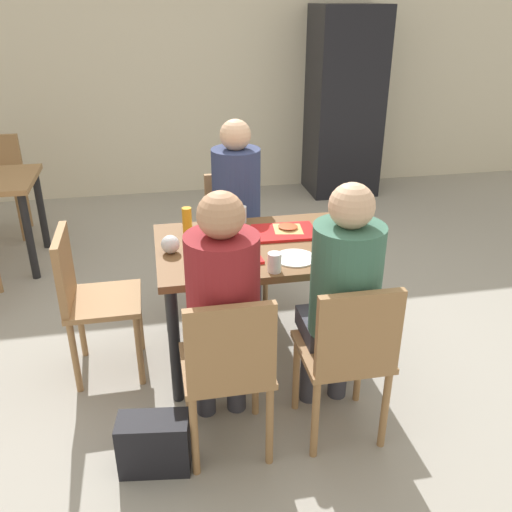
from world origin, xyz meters
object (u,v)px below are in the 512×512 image
object	(u,v)px
paper_plate_near_edge	(295,258)
soda_can	(336,227)
chair_near_right	(349,351)
handbag	(154,444)
person_far_side	(237,200)
plastic_cup_b	(275,262)
chair_left_end	(87,293)
plastic_cup_a	(241,214)
pizza_slice_b	(288,227)
person_in_red	(222,301)
chair_far_side	(235,226)
condiment_bottle	(187,221)
tray_red_far	(285,232)
person_in_brown_jacket	(342,289)
pizza_slice_c	(225,229)
paper_plate_center	(221,231)
drink_fridge	(344,103)
background_chair_far	(0,177)
chair_near_left	(228,365)
main_table	(256,260)
foil_bundle	(170,244)
tray_red_near	(225,257)
pizza_slice_a	(225,252)

from	to	relation	value
paper_plate_near_edge	soda_can	distance (m)	0.39
chair_near_right	handbag	xyz separation A→B (m)	(-0.90, -0.02, -0.37)
person_far_side	plastic_cup_b	size ratio (longest dim) A/B	12.80
chair_left_end	plastic_cup_a	size ratio (longest dim) A/B	8.70
pizza_slice_b	person_in_red	bearing A→B (deg)	-122.13
person_far_side	chair_far_side	bearing A→B (deg)	90.00
chair_left_end	condiment_bottle	distance (m)	0.68
pizza_slice_b	plastic_cup_b	xyz separation A→B (m)	(-0.19, -0.49, 0.03)
chair_near_right	tray_red_far	bearing A→B (deg)	95.25
person_in_brown_jacket	plastic_cup_b	world-z (taller)	person_in_brown_jacket
pizza_slice_c	paper_plate_center	bearing A→B (deg)	146.69
person_far_side	plastic_cup_b	xyz separation A→B (m)	(0.03, -0.99, 0.01)
paper_plate_center	pizza_slice_b	distance (m)	0.39
person_in_brown_jacket	pizza_slice_c	xyz separation A→B (m)	(-0.42, 0.85, -0.02)
person_in_red	chair_left_end	bearing A→B (deg)	135.71
person_in_brown_jacket	condiment_bottle	xyz separation A→B (m)	(-0.64, 0.87, 0.04)
person_in_red	drink_fridge	size ratio (longest dim) A/B	0.67
paper_plate_center	handbag	bearing A→B (deg)	-114.27
person_in_brown_jacket	paper_plate_near_edge	world-z (taller)	person_in_brown_jacket
background_chair_far	paper_plate_near_edge	bearing A→B (deg)	-51.17
chair_near_left	handbag	distance (m)	0.51
drink_fridge	condiment_bottle	bearing A→B (deg)	-125.24
chair_near_right	person_in_brown_jacket	distance (m)	0.28
person_in_brown_jacket	pizza_slice_c	world-z (taller)	person_in_brown_jacket
main_table	foil_bundle	world-z (taller)	foil_bundle
tray_red_near	paper_plate_near_edge	world-z (taller)	tray_red_near
chair_near_left	condiment_bottle	bearing A→B (deg)	94.73
chair_near_right	pizza_slice_c	world-z (taller)	chair_near_right
foil_bundle	plastic_cup_a	bearing A→B (deg)	39.16
person_in_red	soda_can	bearing A→B (deg)	41.59
tray_red_far	soda_can	distance (m)	0.30
main_table	foil_bundle	xyz separation A→B (m)	(-0.47, -0.02, 0.15)
pizza_slice_c	background_chair_far	xyz separation A→B (m)	(-1.73, 2.10, -0.23)
chair_near_right	foil_bundle	distance (m)	1.10
soda_can	handbag	world-z (taller)	soda_can
chair_left_end	person_in_red	xyz separation A→B (m)	(0.66, -0.64, 0.25)
paper_plate_center	condiment_bottle	distance (m)	0.21
person_in_brown_jacket	pizza_slice_a	size ratio (longest dim) A/B	4.79
chair_near_right	drink_fridge	world-z (taller)	drink_fridge
chair_near_left	tray_red_far	world-z (taller)	chair_near_left
person_in_brown_jacket	pizza_slice_b	size ratio (longest dim) A/B	5.58
main_table	chair_near_right	world-z (taller)	chair_near_right
chair_near_right	handbag	distance (m)	0.98
chair_near_left	soda_can	world-z (taller)	chair_near_left
plastic_cup_a	chair_near_right	bearing A→B (deg)	-74.84
person_in_brown_jacket	paper_plate_near_edge	size ratio (longest dim) A/B	5.82
main_table	plastic_cup_a	world-z (taller)	plastic_cup_a
drink_fridge	background_chair_far	size ratio (longest dim) A/B	2.18
person_in_brown_jacket	tray_red_far	size ratio (longest dim) A/B	3.56
chair_near_left	plastic_cup_a	bearing A→B (deg)	77.50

